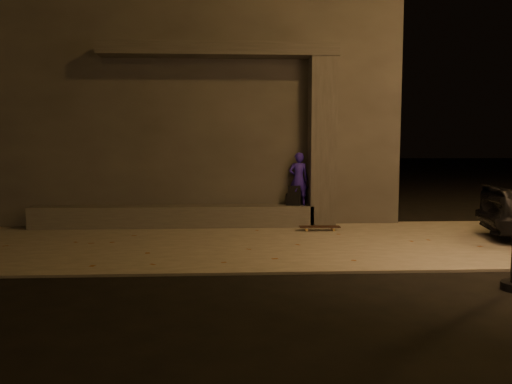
{
  "coord_description": "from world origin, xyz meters",
  "views": [
    {
      "loc": [
        -0.27,
        -6.94,
        1.79
      ],
      "look_at": [
        0.19,
        2.0,
        0.95
      ],
      "focal_mm": 35.0,
      "sensor_mm": 36.0,
      "label": 1
    }
  ],
  "objects": [
    {
      "name": "ledge",
      "position": [
        -1.5,
        3.75,
        0.27
      ],
      "size": [
        6.0,
        0.55,
        0.45
      ],
      "primitive_type": "cube",
      "color": "#494742",
      "rests_on": "sidewalk"
    },
    {
      "name": "ground",
      "position": [
        0.0,
        0.0,
        0.0
      ],
      "size": [
        120.0,
        120.0,
        0.0
      ],
      "primitive_type": "plane",
      "color": "black",
      "rests_on": "ground"
    },
    {
      "name": "skateboard",
      "position": [
        1.56,
        3.1,
        0.12
      ],
      "size": [
        0.84,
        0.23,
        0.09
      ],
      "rotation": [
        0.0,
        0.0,
        -0.01
      ],
      "color": "black",
      "rests_on": "sidewalk"
    },
    {
      "name": "skateboarder",
      "position": [
        1.2,
        3.75,
        1.06
      ],
      "size": [
        0.44,
        0.31,
        1.14
      ],
      "primitive_type": "imported",
      "rotation": [
        0.0,
        0.0,
        3.06
      ],
      "color": "#251692",
      "rests_on": "ledge"
    },
    {
      "name": "sidewalk",
      "position": [
        0.0,
        2.0,
        0.02
      ],
      "size": [
        11.0,
        4.4,
        0.04
      ],
      "primitive_type": "cube",
      "color": "#625E57",
      "rests_on": "ground"
    },
    {
      "name": "backpack",
      "position": [
        1.1,
        3.75,
        0.64
      ],
      "size": [
        0.35,
        0.29,
        0.43
      ],
      "rotation": [
        0.0,
        0.0,
        -0.34
      ],
      "color": "black",
      "rests_on": "ledge"
    },
    {
      "name": "building",
      "position": [
        -1.0,
        6.49,
        2.61
      ],
      "size": [
        9.0,
        5.1,
        5.22
      ],
      "color": "#383633",
      "rests_on": "ground"
    },
    {
      "name": "canopy",
      "position": [
        -0.5,
        3.8,
        3.78
      ],
      "size": [
        5.0,
        0.7,
        0.28
      ],
      "primitive_type": "cube",
      "color": "#383633",
      "rests_on": "column"
    },
    {
      "name": "column",
      "position": [
        1.7,
        3.75,
        1.84
      ],
      "size": [
        0.55,
        0.55,
        3.6
      ],
      "primitive_type": "cube",
      "color": "#383633",
      "rests_on": "sidewalk"
    }
  ]
}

